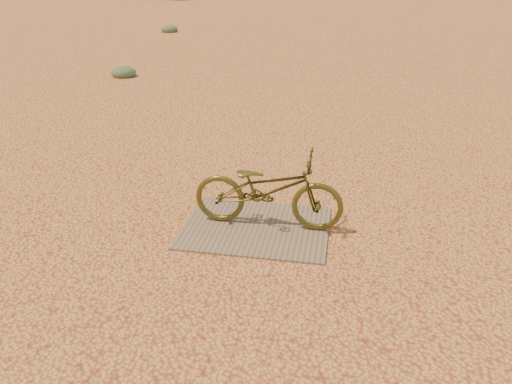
# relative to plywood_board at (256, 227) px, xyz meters

# --- Properties ---
(ground) EXTENTS (120.00, 120.00, 0.00)m
(ground) POSITION_rel_plywood_board_xyz_m (-0.35, 0.30, -0.01)
(ground) COLOR #E9A95F
(ground) RESTS_ON ground
(plywood_board) EXTENTS (1.56, 1.23, 0.02)m
(plywood_board) POSITION_rel_plywood_board_xyz_m (0.00, 0.00, 0.00)
(plywood_board) COLOR #7B6852
(plywood_board) RESTS_ON ground
(bicycle) EXTENTS (1.60, 0.57, 0.84)m
(bicycle) POSITION_rel_plywood_board_xyz_m (0.12, 0.06, 0.43)
(bicycle) COLOR #4A491A
(bicycle) RESTS_ON plywood_board
(kale_a) EXTENTS (0.62, 0.62, 0.34)m
(kale_a) POSITION_rel_plywood_board_xyz_m (-4.80, 7.34, -0.01)
(kale_a) COLOR #556C4A
(kale_a) RESTS_ON ground
(kale_c) EXTENTS (0.71, 0.71, 0.39)m
(kale_c) POSITION_rel_plywood_board_xyz_m (-6.81, 16.48, -0.01)
(kale_c) COLOR #556C4A
(kale_c) RESTS_ON ground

